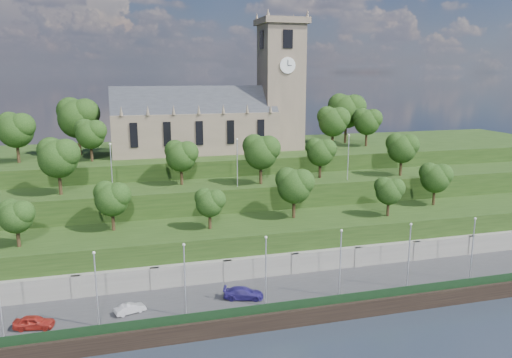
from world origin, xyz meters
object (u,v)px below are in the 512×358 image
object	(u,v)px
church	(218,114)
car_left	(34,322)
car_middle	(130,308)
car_right	(244,293)

from	to	relation	value
church	car_left	distance (m)	55.15
car_left	car_middle	distance (m)	10.70
car_right	church	bearing A→B (deg)	10.92
car_middle	car_right	distance (m)	14.24
church	car_left	xyz separation A→B (m)	(-29.89, -41.93, -19.76)
church	car_right	size ratio (longest dim) A/B	7.47
car_middle	car_right	world-z (taller)	car_right
church	car_middle	world-z (taller)	church
car_middle	car_right	xyz separation A→B (m)	(14.24, 0.21, 0.14)
car_left	car_middle	world-z (taller)	car_left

